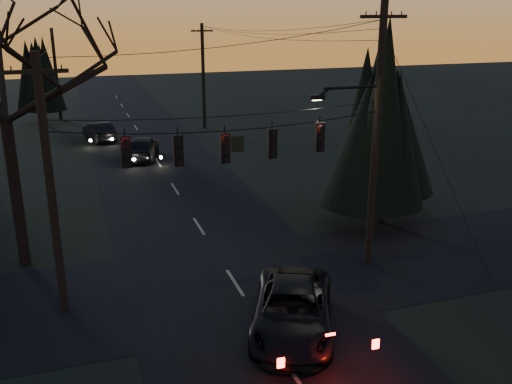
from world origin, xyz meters
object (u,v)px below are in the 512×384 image
object	(u,v)px
utility_pole_right	(367,263)
evergreen_right	(387,125)
utility_pole_left	(65,309)
utility_pole_far_r	(205,128)
suv_near	(293,310)
sedan_oncoming_b	(99,132)
utility_pole_far_l	(61,119)
sedan_oncoming_a	(142,148)

from	to	relation	value
utility_pole_right	evergreen_right	world-z (taller)	evergreen_right
utility_pole_left	utility_pole_far_r	distance (m)	30.27
utility_pole_right	suv_near	world-z (taller)	utility_pole_right
utility_pole_right	evergreen_right	xyz separation A→B (m)	(2.81, 3.87, 4.66)
suv_near	evergreen_right	bearing A→B (deg)	68.89
utility_pole_left	suv_near	xyz separation A→B (m)	(6.80, -3.71, 0.73)
suv_near	sedan_oncoming_b	world-z (taller)	suv_near
utility_pole_far_r	evergreen_right	bearing A→B (deg)	-83.37
utility_pole_far_r	utility_pole_far_l	size ratio (longest dim) A/B	1.06
sedan_oncoming_a	utility_pole_far_r	bearing A→B (deg)	-111.85
utility_pole_right	sedan_oncoming_a	xyz separation A→B (m)	(-6.30, 19.29, 0.79)
evergreen_right	sedan_oncoming_a	size ratio (longest dim) A/B	1.75
sedan_oncoming_a	sedan_oncoming_b	distance (m)	6.95
utility_pole_right	utility_pole_far_r	bearing A→B (deg)	90.00
utility_pole_left	sedan_oncoming_a	world-z (taller)	utility_pole_left
utility_pole_far_r	utility_pole_right	bearing A→B (deg)	-90.00
utility_pole_far_l	evergreen_right	xyz separation A→B (m)	(14.31, -32.13, 4.66)
utility_pole_left	utility_pole_far_l	world-z (taller)	utility_pole_left
utility_pole_left	sedan_oncoming_b	distance (m)	25.98
suv_near	sedan_oncoming_a	distance (m)	23.06
evergreen_right	sedan_oncoming_b	size ratio (longest dim) A/B	1.89
utility_pole_far_l	sedan_oncoming_a	size ratio (longest dim) A/B	1.72
utility_pole_right	sedan_oncoming_a	bearing A→B (deg)	108.08
evergreen_right	suv_near	size ratio (longest dim) A/B	1.55
utility_pole_right	evergreen_right	size ratio (longest dim) A/B	1.23
utility_pole_far_r	sedan_oncoming_a	xyz separation A→B (m)	(-6.30, -8.71, 0.79)
utility_pole_far_l	suv_near	xyz separation A→B (m)	(6.80, -39.71, 0.73)
evergreen_right	sedan_oncoming_b	distance (m)	25.10
utility_pole_left	utility_pole_far_r	size ratio (longest dim) A/B	1.00
utility_pole_far_r	evergreen_right	distance (m)	24.74
suv_near	sedan_oncoming_a	xyz separation A→B (m)	(-1.60, 23.00, 0.06)
suv_near	sedan_oncoming_a	world-z (taller)	sedan_oncoming_a
utility_pole_right	utility_pole_far_r	world-z (taller)	utility_pole_right
utility_pole_far_r	sedan_oncoming_a	bearing A→B (deg)	-125.89
utility_pole_left	sedan_oncoming_b	xyz separation A→B (m)	(2.80, 25.82, 0.71)
suv_near	sedan_oncoming_a	bearing A→B (deg)	117.61
evergreen_right	utility_pole_left	bearing A→B (deg)	-164.88
utility_pole_far_r	suv_near	distance (m)	32.06
evergreen_right	sedan_oncoming_a	world-z (taller)	evergreen_right
utility_pole_right	utility_pole_left	world-z (taller)	utility_pole_right
suv_near	sedan_oncoming_b	bearing A→B (deg)	121.35
sedan_oncoming_b	utility_pole_far_r	bearing A→B (deg)	-178.35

